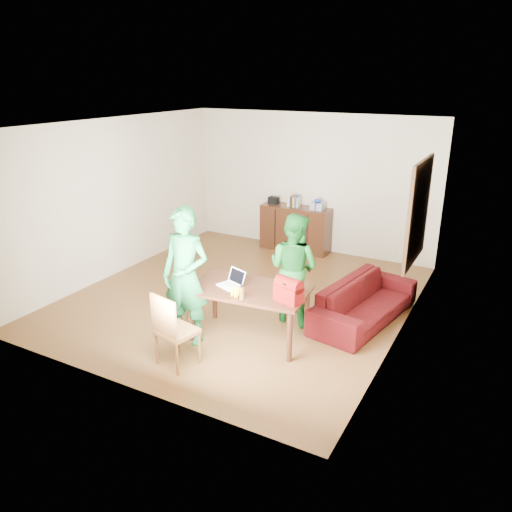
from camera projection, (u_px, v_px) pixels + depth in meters
The scene contains 10 objects.
room at pixel (246, 216), 7.67m from camera, with size 5.20×5.70×2.90m.
table at pixel (249, 294), 6.56m from camera, with size 1.64×1.03×0.73m.
chair at pixel (177, 344), 6.06m from camera, with size 0.51×0.50×0.96m.
person_near at pixel (186, 276), 6.42m from camera, with size 0.67×0.44×1.83m, color #16652F.
person_far at pixel (294, 268), 7.02m from camera, with size 0.77×0.60×1.59m, color #15611F.
laptop at pixel (229, 283), 6.57m from camera, with size 0.35×0.30×0.21m.
bananas at pixel (235, 295), 6.25m from camera, with size 0.15×0.10×0.06m, color gold, non-canonical shape.
bottle at pixel (242, 292), 6.18m from camera, with size 0.06×0.06×0.19m, color brown.
red_bag at pixel (289, 292), 6.10m from camera, with size 0.34×0.20×0.25m, color #6F0D07.
sofa at pixel (365, 301), 7.18m from camera, with size 1.97×0.77×0.58m, color #370A07.
Camera 1 is at (3.68, -6.32, 3.35)m, focal length 35.00 mm.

